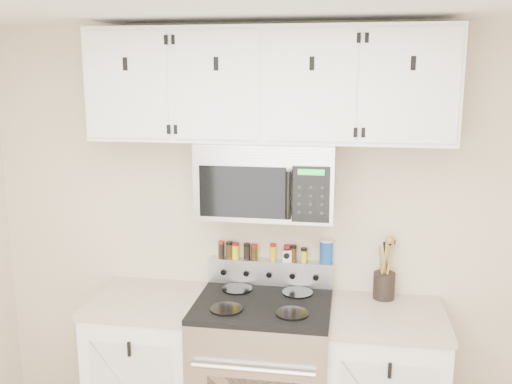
{
  "coord_description": "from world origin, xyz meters",
  "views": [
    {
      "loc": [
        0.46,
        -1.56,
        2.21
      ],
      "look_at": [
        -0.05,
        1.45,
        1.57
      ],
      "focal_mm": 40.0,
      "sensor_mm": 36.0,
      "label": 1
    }
  ],
  "objects_px": {
    "microwave": "(267,179)",
    "utensil_crock": "(384,283)",
    "range": "(263,376)",
    "salt_canister": "(326,251)"
  },
  "relations": [
    {
      "from": "microwave",
      "to": "utensil_crock",
      "type": "bearing_deg",
      "value": 8.72
    },
    {
      "from": "range",
      "to": "salt_canister",
      "type": "relative_size",
      "value": 7.61
    },
    {
      "from": "utensil_crock",
      "to": "salt_canister",
      "type": "relative_size",
      "value": 2.54
    },
    {
      "from": "microwave",
      "to": "utensil_crock",
      "type": "distance_m",
      "value": 0.92
    },
    {
      "from": "utensil_crock",
      "to": "range",
      "type": "bearing_deg",
      "value": -161.22
    },
    {
      "from": "range",
      "to": "microwave",
      "type": "relative_size",
      "value": 1.45
    },
    {
      "from": "microwave",
      "to": "salt_canister",
      "type": "distance_m",
      "value": 0.59
    },
    {
      "from": "range",
      "to": "salt_canister",
      "type": "bearing_deg",
      "value": 40.06
    },
    {
      "from": "utensil_crock",
      "to": "salt_canister",
      "type": "bearing_deg",
      "value": 171.43
    },
    {
      "from": "microwave",
      "to": "salt_canister",
      "type": "xyz_separation_m",
      "value": [
        0.34,
        0.16,
        -0.46
      ]
    }
  ]
}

